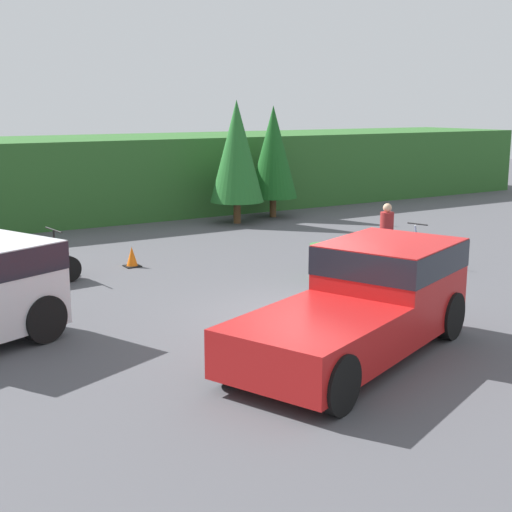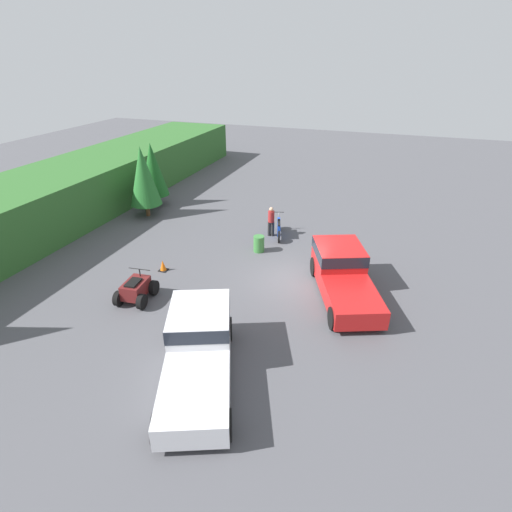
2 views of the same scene
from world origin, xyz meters
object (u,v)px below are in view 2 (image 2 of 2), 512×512
Objects in this scene: pickup_truck_red at (342,272)px; steel_barrel at (259,244)px; rider_person at (271,220)px; dirt_bike at (279,228)px; pickup_truck_second at (199,346)px; traffic_cone at (163,266)px; quad_atv at (136,290)px.

pickup_truck_red is 6.48× the size of steel_barrel.
dirt_bike is at bearing -78.90° from rider_person.
pickup_truck_second reaches higher than dirt_bike.
dirt_bike is at bearing 19.91° from pickup_truck_red.
traffic_cone is at bearing 18.37° from pickup_truck_second.
rider_person is 3.19× the size of traffic_cone.
pickup_truck_red reaches higher than steel_barrel.
quad_atv is (-8.48, 3.89, 0.01)m from dirt_bike.
rider_person is at bearing -0.02° from steel_barrel.
pickup_truck_second is 2.46× the size of dirt_bike.
pickup_truck_second is 9.18m from steel_barrel.
steel_barrel is (9.10, 1.03, -0.53)m from pickup_truck_second.
rider_person is at bearing 90.31° from dirt_bike.
pickup_truck_second is 3.33× the size of rider_person.
quad_atv is (2.92, 4.49, -0.48)m from pickup_truck_second.
steel_barrel is at bearing -35.33° from quad_atv.
quad_atv is 3.48× the size of traffic_cone.
traffic_cone is (-1.02, 8.52, -0.72)m from pickup_truck_red.
pickup_truck_red is 6.69m from rider_person.
pickup_truck_red reaches higher than dirt_bike.
rider_person is (-0.13, 0.43, 0.47)m from dirt_bike.
pickup_truck_red is 0.98× the size of pickup_truck_second.
pickup_truck_red reaches higher than traffic_cone.
rider_person is 1.99× the size of steel_barrel.
pickup_truck_second is 11.42m from dirt_bike.
pickup_truck_red is 2.98× the size of quad_atv.
pickup_truck_red is at bearing -83.17° from traffic_cone.
pickup_truck_red is at bearing -155.15° from dirt_bike.
steel_barrel is at bearing 152.34° from dirt_bike.
pickup_truck_second is 5.37m from quad_atv.
dirt_bike is (4.83, 4.34, -0.49)m from pickup_truck_red.
steel_barrel is (2.54, 4.77, -0.53)m from pickup_truck_red.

